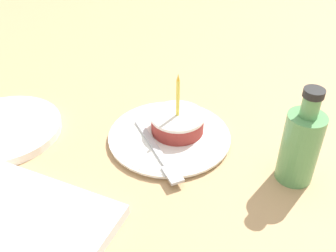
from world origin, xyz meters
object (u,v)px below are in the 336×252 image
Objects in this scene: bottle at (301,145)px; side_plate at (4,129)px; plate at (168,136)px; marble_board at (15,232)px; cake_slice at (177,122)px; fork at (159,154)px.

side_plate is (-0.54, -0.11, -0.06)m from bottle.
marble_board is (-0.11, -0.30, 0.00)m from plate.
side_plate is (-0.30, -0.11, 0.00)m from plate.
bottle is at bearing -6.55° from cake_slice.
marble_board is (-0.12, -0.24, -0.00)m from fork.
cake_slice is 0.81× the size of fork.
bottle is (0.23, 0.05, 0.06)m from fork.
cake_slice reaches higher than plate.
bottle reaches higher than plate.
marble_board is at bearing -109.61° from plate.
plate is 0.25m from bottle.
marble_board is (-0.12, -0.32, -0.02)m from cake_slice.
cake_slice is at bearing 22.67° from side_plate.
fork is 0.70× the size of side_plate.
bottle reaches higher than side_plate.
cake_slice reaches higher than side_plate.
fork is at bearing -80.58° from plate.
bottle is 0.46m from marble_board.
side_plate is at bearing 136.05° from marble_board.
cake_slice is 0.56× the size of side_plate.
fork is 0.24m from bottle.
bottle reaches higher than marble_board.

